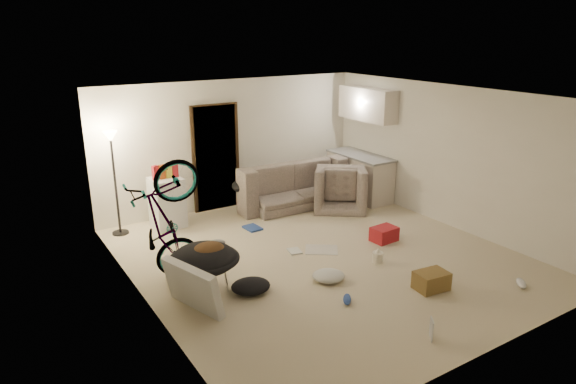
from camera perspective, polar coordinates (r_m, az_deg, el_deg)
floor at (r=8.13m, az=3.73°, el=-7.24°), size 5.50×6.00×0.02m
ceiling at (r=7.42m, az=4.13°, el=10.68°), size 5.50×6.00×0.02m
wall_back at (r=10.18m, az=-6.18°, el=5.36°), size 5.50×0.02×2.50m
wall_front at (r=5.69m, az=22.21°, el=-6.05°), size 5.50×0.02×2.50m
wall_left at (r=6.51m, az=-16.11°, el=-2.44°), size 0.02×6.00×2.50m
wall_right at (r=9.53m, az=17.47°, el=3.78°), size 0.02×6.00×2.50m
doorway at (r=10.03m, az=-8.08°, el=3.75°), size 0.85×0.10×2.04m
door_trim at (r=10.00m, az=-8.00°, el=3.72°), size 0.97×0.04×2.10m
floor_lamp at (r=9.04m, az=-18.88°, el=3.29°), size 0.28×0.28×1.81m
kitchen_counter at (r=10.86m, az=7.95°, el=1.68°), size 0.60×1.50×0.88m
counter_top at (r=10.75m, az=8.06°, el=4.03°), size 0.64×1.54×0.04m
kitchen_uppers at (r=10.63m, az=8.84°, el=9.62°), size 0.38×1.40×0.65m
sofa at (r=10.38m, az=-0.03°, el=0.50°), size 2.35×1.00×0.68m
armchair at (r=10.29m, az=5.77°, el=0.15°), size 1.31×1.29×0.64m
bicycle at (r=7.36m, az=-13.32°, el=-6.29°), size 1.87×0.92×1.05m
book_asset at (r=6.30m, az=15.72°, el=-15.77°), size 0.31×0.30×0.02m
mini_fridge at (r=9.41m, az=-13.28°, el=-1.13°), size 0.55×0.55×0.90m
snack_box_0 at (r=9.20m, az=-14.52°, el=1.94°), size 0.12×0.10×0.30m
snack_box_1 at (r=9.23m, az=-13.81°, el=2.05°), size 0.11×0.09×0.30m
snack_box_2 at (r=9.27m, az=-13.11°, el=2.17°), size 0.11×0.09×0.30m
snack_box_3 at (r=9.31m, az=-12.42°, el=2.28°), size 0.11×0.08×0.30m
saucer_chair at (r=7.02m, az=-9.26°, el=-7.97°), size 0.95×0.95×0.67m
hoodie at (r=6.93m, az=-8.86°, el=-6.49°), size 0.54×0.48×0.22m
sofa_drape at (r=9.87m, az=-4.69°, el=0.74°), size 0.56×0.46×0.28m
tv_box at (r=6.66m, az=-10.54°, el=-10.38°), size 0.50×0.97×0.63m
drink_case_a at (r=7.38m, az=15.64°, el=-9.46°), size 0.48×0.36×0.25m
drink_case_b at (r=8.78m, az=10.64°, el=-4.62°), size 0.43×0.33×0.24m
juicer at (r=8.00m, az=9.94°, el=-7.06°), size 0.16×0.16×0.24m
newspaper at (r=8.36m, az=3.74°, el=-6.41°), size 0.66×0.63×0.01m
book_blue at (r=9.19m, az=-3.96°, el=-4.00°), size 0.27×0.35×0.03m
book_white at (r=8.27m, az=0.74°, el=-6.57°), size 0.24×0.29×0.02m
shoe_1 at (r=8.59m, az=-7.78°, el=-5.53°), size 0.26×0.22×0.09m
shoe_2 at (r=6.87m, az=6.58°, el=-11.76°), size 0.24×0.26×0.09m
shoe_4 at (r=7.90m, az=24.49°, el=-9.21°), size 0.25×0.28×0.10m
clothes_lump_a at (r=7.08m, az=-4.16°, el=-10.39°), size 0.62×0.56×0.17m
clothes_lump_c at (r=7.38m, az=4.51°, el=-9.26°), size 0.59×0.56×0.14m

